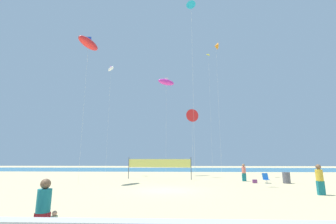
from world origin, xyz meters
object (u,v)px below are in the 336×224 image
(mother_figure, at_px, (43,207))
(kite_white_inflatable, at_px, (111,69))
(beach_handbag, at_px, (255,181))
(kite_orange_delta, at_px, (216,47))
(beachgoer_mustard_shirt, at_px, (320,178))
(kite_red_delta, at_px, (192,116))
(beachgoer_coral_shirt, at_px, (244,172))
(volleyball_net, at_px, (159,164))
(kite_yellow_diamond, at_px, (209,60))
(kite_cyan_delta, at_px, (191,6))
(folding_beach_chair, at_px, (266,178))
(kite_red_inflatable, at_px, (88,43))
(trash_barrel, at_px, (286,178))

(mother_figure, relative_size, kite_white_inflatable, 0.10)
(beach_handbag, relative_size, kite_orange_delta, 0.02)
(beachgoer_mustard_shirt, xyz_separation_m, kite_red_delta, (-7.03, 14.01, 6.66))
(beachgoer_coral_shirt, relative_size, beach_handbag, 4.31)
(volleyball_net, height_order, kite_orange_delta, kite_orange_delta)
(kite_yellow_diamond, distance_m, kite_cyan_delta, 17.13)
(folding_beach_chair, height_order, kite_yellow_diamond, kite_yellow_diamond)
(volleyball_net, xyz_separation_m, kite_yellow_diamond, (7.41, 10.40, 17.04))
(kite_red_delta, distance_m, kite_cyan_delta, 12.95)
(mother_figure, distance_m, kite_red_delta, 24.46)
(volleyball_net, xyz_separation_m, kite_white_inflatable, (-7.66, 5.29, 13.56))
(mother_figure, bearing_deg, kite_red_delta, 75.62)
(folding_beach_chair, xyz_separation_m, volleyball_net, (-10.27, 3.83, 1.16))
(beachgoer_coral_shirt, height_order, kite_red_inflatable, kite_red_inflatable)
(beachgoer_coral_shirt, xyz_separation_m, kite_white_inflatable, (-16.44, 7.31, 14.27))
(beachgoer_mustard_shirt, xyz_separation_m, kite_white_inflatable, (-18.63, 16.45, 14.20))
(mother_figure, xyz_separation_m, kite_cyan_delta, (5.09, 13.80, 16.03))
(mother_figure, distance_m, kite_cyan_delta, 21.75)
(beachgoer_mustard_shirt, height_order, folding_beach_chair, beachgoer_mustard_shirt)
(beachgoer_mustard_shirt, height_order, kite_red_inflatable, kite_red_inflatable)
(mother_figure, xyz_separation_m, beachgoer_mustard_shirt, (12.50, 8.84, 0.12))
(beachgoer_mustard_shirt, distance_m, kite_white_inflatable, 28.63)
(kite_orange_delta, bearing_deg, kite_yellow_diamond, 92.02)
(mother_figure, relative_size, kite_orange_delta, 0.09)
(trash_barrel, distance_m, kite_cyan_delta, 18.60)
(kite_yellow_diamond, bearing_deg, beach_handbag, -82.79)
(kite_red_delta, relative_size, kite_white_inflatable, 0.54)
(kite_white_inflatable, bearing_deg, beachgoer_mustard_shirt, -41.44)
(beachgoer_coral_shirt, distance_m, volleyball_net, 9.03)
(trash_barrel, xyz_separation_m, beach_handbag, (-2.84, 0.14, -0.34))
(beachgoer_mustard_shirt, distance_m, volleyball_net, 15.66)
(beachgoer_coral_shirt, xyz_separation_m, kite_red_inflatable, (-15.84, -2.74, 13.05))
(volleyball_net, height_order, kite_yellow_diamond, kite_yellow_diamond)
(volleyball_net, bearing_deg, kite_red_delta, 35.88)
(beachgoer_mustard_shirt, xyz_separation_m, beach_handbag, (-1.75, 7.26, -0.83))
(folding_beach_chair, height_order, kite_cyan_delta, kite_cyan_delta)
(mother_figure, height_order, kite_red_inflatable, kite_red_inflatable)
(trash_barrel, bearing_deg, kite_white_inflatable, 154.70)
(trash_barrel, xyz_separation_m, kite_red_inflatable, (-19.13, -0.72, 13.47))
(mother_figure, height_order, kite_cyan_delta, kite_cyan_delta)
(beachgoer_mustard_shirt, relative_size, kite_red_inflatable, 0.13)
(volleyball_net, relative_size, beach_handbag, 17.94)
(kite_cyan_delta, bearing_deg, folding_beach_chair, 19.48)
(beachgoer_mustard_shirt, height_order, kite_orange_delta, kite_orange_delta)
(folding_beach_chair, distance_m, beach_handbag, 1.10)
(kite_white_inflatable, bearing_deg, kite_cyan_delta, -45.68)
(kite_red_inflatable, bearing_deg, kite_orange_delta, 30.96)
(beachgoer_coral_shirt, xyz_separation_m, kite_cyan_delta, (-5.21, -4.18, 15.98))
(folding_beach_chair, height_order, volleyball_net, volleyball_net)
(beachgoer_coral_shirt, bearing_deg, kite_red_inflatable, -113.92)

